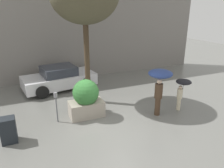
{
  "coord_description": "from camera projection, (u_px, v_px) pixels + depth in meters",
  "views": [
    {
      "loc": [
        -2.85,
        -6.95,
        4.38
      ],
      "look_at": [
        0.77,
        1.6,
        1.05
      ],
      "focal_mm": 35.0,
      "sensor_mm": 36.0,
      "label": 1
    }
  ],
  "objects": [
    {
      "name": "building_facade",
      "position": [
        69.0,
        30.0,
        13.17
      ],
      "size": [
        18.0,
        0.3,
        6.0
      ],
      "color": "gray",
      "rests_on": "ground"
    },
    {
      "name": "parked_car_near",
      "position": [
        59.0,
        78.0,
        12.1
      ],
      "size": [
        4.1,
        2.45,
        1.27
      ],
      "rotation": [
        0.0,
        0.0,
        1.72
      ],
      "color": "silver",
      "rests_on": "ground"
    },
    {
      "name": "planter_box",
      "position": [
        86.0,
        99.0,
        8.96
      ],
      "size": [
        1.4,
        1.08,
        1.6
      ],
      "color": "#9E9384",
      "rests_on": "ground"
    },
    {
      "name": "person_adult",
      "position": [
        160.0,
        80.0,
        8.9
      ],
      "size": [
        0.99,
        0.99,
        1.95
      ],
      "rotation": [
        0.0,
        0.0,
        0.81
      ],
      "color": "#473323",
      "rests_on": "ground"
    },
    {
      "name": "parking_meter",
      "position": [
        56.0,
        101.0,
        8.44
      ],
      "size": [
        0.14,
        0.14,
        1.27
      ],
      "color": "#595B60",
      "rests_on": "ground"
    },
    {
      "name": "person_child",
      "position": [
        182.0,
        87.0,
        9.36
      ],
      "size": [
        0.65,
        0.65,
        1.44
      ],
      "rotation": [
        0.0,
        0.0,
        -0.88
      ],
      "color": "beige",
      "rests_on": "ground"
    },
    {
      "name": "newspaper_box",
      "position": [
        8.0,
        130.0,
        7.32
      ],
      "size": [
        0.5,
        0.44,
        0.9
      ],
      "color": "#1E2328",
      "rests_on": "ground"
    },
    {
      "name": "ground_plane",
      "position": [
        110.0,
        124.0,
        8.55
      ],
      "size": [
        40.0,
        40.0,
        0.0
      ],
      "primitive_type": "plane",
      "color": "slate"
    }
  ]
}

